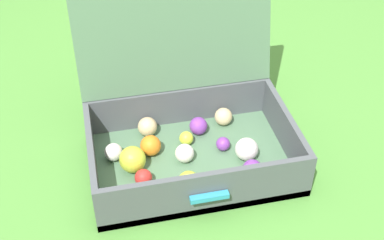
# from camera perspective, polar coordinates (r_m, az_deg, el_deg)

# --- Properties ---
(ground_plane) EXTENTS (16.00, 16.00, 0.00)m
(ground_plane) POSITION_cam_1_polar(r_m,az_deg,el_deg) (1.70, 0.81, -3.50)
(ground_plane) COLOR #4C8C38
(open_suitcase) EXTENTS (0.63, 0.54, 0.56)m
(open_suitcase) POSITION_cam_1_polar(r_m,az_deg,el_deg) (1.62, -0.56, -0.32)
(open_suitcase) COLOR #4C7051
(open_suitcase) RESTS_ON ground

